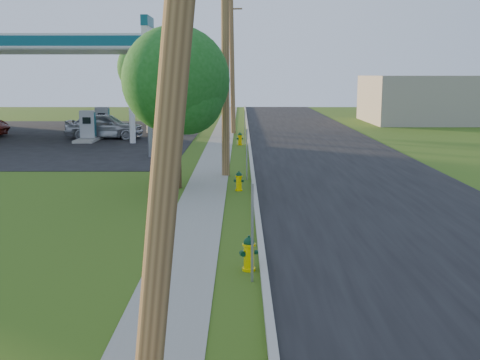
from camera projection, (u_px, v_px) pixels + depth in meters
The scene contains 20 objects.
road at pixel (392, 215), 17.73m from camera, with size 8.00×120.00×0.02m, color black.
curb at pixel (257, 212), 17.73m from camera, with size 0.15×120.00×0.15m, color #A5A296.
sidewalk at pixel (198, 214), 17.74m from camera, with size 1.50×120.00×0.03m, color gray.
utility_pole_near at pixel (179, 3), 6.08m from camera, with size 1.40×0.32×9.48m.
utility_pole_mid at pixel (225, 52), 23.78m from camera, with size 1.40×0.32×9.80m.
utility_pole_far at pixel (232, 64), 41.54m from camera, with size 1.40×0.32×9.50m.
sign_post_near at pixel (252, 233), 11.86m from camera, with size 0.05×0.04×2.00m, color gray.
sign_post_mid at pixel (247, 155), 23.48m from camera, with size 0.05×0.04×2.00m, color gray.
sign_post_far at pixel (245, 128), 35.50m from camera, with size 0.05×0.04×2.00m, color gray.
gas_canopy at pixel (22, 46), 38.42m from camera, with size 18.18×9.18×6.40m.
fuel_pump_ne at pixel (88, 129), 37.34m from camera, with size 1.20×3.20×1.90m.
fuel_pump_se at pixel (103, 124), 41.28m from camera, with size 1.20×3.20×1.90m.
price_pylon at pixel (148, 46), 29.12m from camera, with size 0.34×2.04×6.85m.
distant_building at pixel (449, 99), 51.83m from camera, with size 14.00×10.00×4.00m, color #9D9385.
tree_verge at pixel (178, 84), 21.29m from camera, with size 3.84×3.84×5.82m.
tree_lot at pixel (147, 70), 49.05m from camera, with size 4.59×4.59×6.95m.
hydrant_near at pixel (249, 254), 12.65m from camera, with size 0.39×0.35×0.76m.
hydrant_mid at pixel (239, 181), 21.40m from camera, with size 0.37×0.33×0.71m.
hydrant_far at pixel (240, 139), 35.22m from camera, with size 0.40×0.35×0.77m.
car_silver at pixel (105, 126), 38.64m from camera, with size 1.98×4.92×1.68m, color #B6B9BD.
Camera 1 is at (0.03, -7.30, 4.09)m, focal length 45.00 mm.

